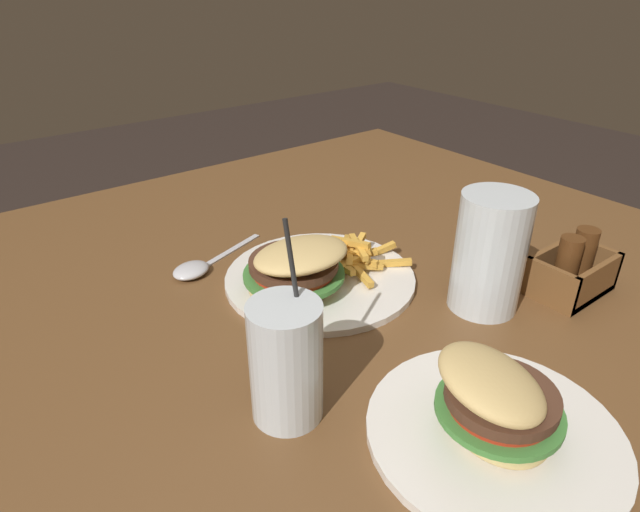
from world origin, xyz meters
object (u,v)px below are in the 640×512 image
juice_glass (286,366)px  spoon (194,269)px  meal_plate_near (309,271)px  condiment_caddy (572,272)px  beer_glass (489,255)px  meal_plate_far (495,414)px

juice_glass → spoon: 0.33m
meal_plate_near → condiment_caddy: bearing=141.6°
beer_glass → meal_plate_near: bearing=-47.5°
meal_plate_near → juice_glass: 0.25m
beer_glass → condiment_caddy: size_ratio=1.36×
juice_glass → condiment_caddy: (-0.46, 0.05, -0.03)m
meal_plate_near → condiment_caddy: size_ratio=2.37×
juice_glass → meal_plate_far: (-0.14, 0.15, -0.03)m
meal_plate_far → spoon: bearing=-79.6°
meal_plate_near → beer_glass: bearing=132.5°
juice_glass → condiment_caddy: size_ratio=1.76×
meal_plate_near → condiment_caddy: (-0.29, 0.23, 0.00)m
beer_glass → juice_glass: (0.33, 0.00, -0.02)m
meal_plate_far → condiment_caddy: bearing=-162.2°
meal_plate_near → beer_glass: size_ratio=1.74×
meal_plate_near → beer_glass: (-0.16, 0.18, 0.05)m
juice_glass → spoon: juice_glass is taller
condiment_caddy → spoon: bearing=-43.0°
condiment_caddy → meal_plate_near: bearing=-38.4°
meal_plate_near → meal_plate_far: (0.02, 0.33, -0.00)m
beer_glass → juice_glass: 0.33m
meal_plate_near → beer_glass: beer_glass is taller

